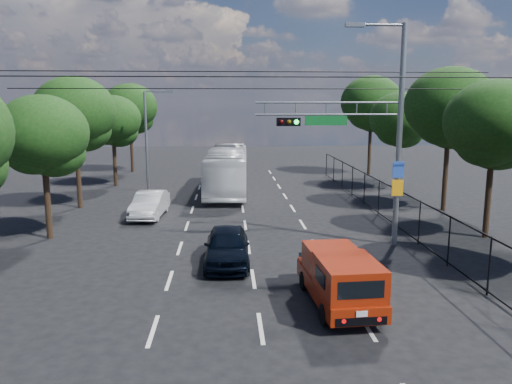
{
  "coord_description": "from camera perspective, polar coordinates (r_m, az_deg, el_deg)",
  "views": [
    {
      "loc": [
        -0.89,
        -13.08,
        6.23
      ],
      "look_at": [
        0.22,
        6.08,
        2.8
      ],
      "focal_mm": 35.0,
      "sensor_mm": 36.0,
      "label": 1
    }
  ],
  "objects": [
    {
      "name": "navy_hatchback",
      "position": [
        19.65,
        -3.33,
        -6.15
      ],
      "size": [
        1.79,
        4.31,
        1.46
      ],
      "primitive_type": "imported",
      "rotation": [
        0.0,
        0.0,
        -0.02
      ],
      "color": "black",
      "rests_on": "ground"
    },
    {
      "name": "signal_mast",
      "position": [
        21.98,
        13.11,
        7.3
      ],
      "size": [
        6.43,
        0.39,
        9.5
      ],
      "color": "slate",
      "rests_on": "ground"
    },
    {
      "name": "tree_right_e",
      "position": [
        44.88,
        13.05,
        9.51
      ],
      "size": [
        5.28,
        5.28,
        8.58
      ],
      "color": "black",
      "rests_on": "ground"
    },
    {
      "name": "ground",
      "position": [
        14.52,
        0.54,
        -15.29
      ],
      "size": [
        120.0,
        120.0,
        0.0
      ],
      "primitive_type": "plane",
      "color": "black",
      "rests_on": "ground"
    },
    {
      "name": "lane_markings",
      "position": [
        27.8,
        -1.4,
        -2.81
      ],
      "size": [
        6.12,
        38.0,
        0.01
      ],
      "color": "beige",
      "rests_on": "ground"
    },
    {
      "name": "utility_wires",
      "position": [
        21.96,
        -1.01,
        12.75
      ],
      "size": [
        22.0,
        5.04,
        0.74
      ],
      "color": "black",
      "rests_on": "ground"
    },
    {
      "name": "tree_left_b",
      "position": [
        24.6,
        -23.11,
        5.49
      ],
      "size": [
        4.08,
        4.08,
        6.63
      ],
      "color": "black",
      "rests_on": "ground"
    },
    {
      "name": "red_pickup",
      "position": [
        15.84,
        9.48,
        -9.57
      ],
      "size": [
        1.98,
        4.77,
        1.74
      ],
      "color": "black",
      "rests_on": "ground"
    },
    {
      "name": "fence_right",
      "position": [
        27.15,
        14.98,
        -1.25
      ],
      "size": [
        0.06,
        34.03,
        2.0
      ],
      "color": "black",
      "rests_on": "ground"
    },
    {
      "name": "tree_right_b",
      "position": [
        25.23,
        25.54,
        6.49
      ],
      "size": [
        4.5,
        4.5,
        7.31
      ],
      "color": "black",
      "rests_on": "ground"
    },
    {
      "name": "tree_left_d",
      "position": [
        39.07,
        -16.0,
        7.53
      ],
      "size": [
        4.2,
        4.2,
        6.83
      ],
      "color": "black",
      "rests_on": "ground"
    },
    {
      "name": "tree_left_e",
      "position": [
        46.92,
        -14.16,
        8.98
      ],
      "size": [
        4.92,
        4.92,
        7.99
      ],
      "color": "black",
      "rests_on": "ground"
    },
    {
      "name": "tree_right_c",
      "position": [
        30.85,
        21.26,
        8.53
      ],
      "size": [
        5.1,
        5.1,
        8.29
      ],
      "color": "black",
      "rests_on": "ground"
    },
    {
      "name": "streetlight_left",
      "position": [
        35.58,
        -12.17,
        6.22
      ],
      "size": [
        2.09,
        0.22,
        7.08
      ],
      "color": "slate",
      "rests_on": "ground"
    },
    {
      "name": "tree_left_c",
      "position": [
        31.4,
        -19.96,
        8.01
      ],
      "size": [
        4.8,
        4.8,
        7.8
      ],
      "color": "black",
      "rests_on": "ground"
    },
    {
      "name": "tree_right_d",
      "position": [
        37.23,
        16.14,
        7.62
      ],
      "size": [
        4.32,
        4.32,
        7.02
      ],
      "color": "black",
      "rests_on": "ground"
    },
    {
      "name": "white_bus",
      "position": [
        35.24,
        -3.3,
        2.55
      ],
      "size": [
        3.12,
        11.52,
        3.18
      ],
      "primitive_type": "imported",
      "rotation": [
        0.0,
        0.0,
        -0.04
      ],
      "color": "silver",
      "rests_on": "ground"
    },
    {
      "name": "white_van",
      "position": [
        28.23,
        -12.06,
        -1.39
      ],
      "size": [
        1.79,
        4.35,
        1.4
      ],
      "primitive_type": "imported",
      "rotation": [
        0.0,
        0.0,
        -0.07
      ],
      "color": "silver",
      "rests_on": "ground"
    }
  ]
}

